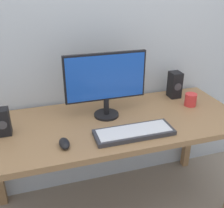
% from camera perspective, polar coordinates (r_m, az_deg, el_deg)
% --- Properties ---
extents(ground_plane, '(6.00, 6.00, 0.00)m').
position_cam_1_polar(ground_plane, '(2.18, 0.18, -21.70)').
color(ground_plane, gray).
extents(desk, '(1.70, 0.70, 0.78)m').
position_cam_1_polar(desk, '(1.74, 0.21, -6.08)').
color(desk, '#936D47').
rests_on(desk, ground_plane).
extents(monitor, '(0.53, 0.17, 0.43)m').
position_cam_1_polar(monitor, '(1.66, -1.38, 5.03)').
color(monitor, black).
rests_on(monitor, desk).
extents(keyboard_primary, '(0.47, 0.17, 0.03)m').
position_cam_1_polar(keyboard_primary, '(1.55, 4.81, -6.15)').
color(keyboard_primary, '#333338').
rests_on(keyboard_primary, desk).
extents(mouse, '(0.06, 0.11, 0.04)m').
position_cam_1_polar(mouse, '(1.46, -10.35, -8.43)').
color(mouse, black).
rests_on(mouse, desk).
extents(speaker_right, '(0.08, 0.10, 0.20)m').
position_cam_1_polar(speaker_right, '(2.06, 13.51, 4.11)').
color(speaker_right, black).
rests_on(speaker_right, desk).
extents(speaker_left, '(0.08, 0.08, 0.16)m').
position_cam_1_polar(speaker_left, '(1.64, -22.72, -3.63)').
color(speaker_left, black).
rests_on(speaker_left, desk).
extents(coffee_mug, '(0.08, 0.08, 0.09)m').
position_cam_1_polar(coffee_mug, '(1.96, 16.76, 0.91)').
color(coffee_mug, red).
rests_on(coffee_mug, desk).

